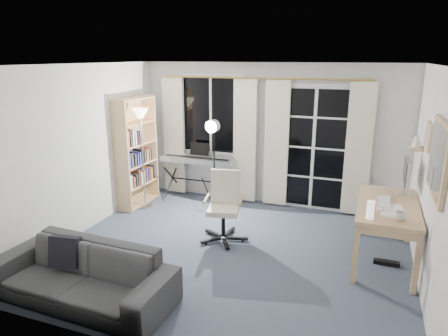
# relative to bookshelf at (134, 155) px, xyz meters

# --- Properties ---
(floor) EXTENTS (4.50, 4.00, 0.02)m
(floor) POSITION_rel_bookshelf_xyz_m (2.12, -1.11, -0.89)
(floor) COLOR #383F51
(floor) RESTS_ON ground
(window) EXTENTS (1.20, 0.08, 1.40)m
(window) POSITION_rel_bookshelf_xyz_m (1.07, 0.86, 0.62)
(window) COLOR white
(window) RESTS_ON floor
(french_door) EXTENTS (1.32, 0.09, 2.11)m
(french_door) POSITION_rel_bookshelf_xyz_m (2.87, 0.86, 0.15)
(french_door) COLOR white
(french_door) RESTS_ON floor
(curtains) EXTENTS (3.60, 0.07, 2.13)m
(curtains) POSITION_rel_bookshelf_xyz_m (1.99, 0.77, 0.22)
(curtains) COLOR gold
(curtains) RESTS_ON floor
(bookshelf) EXTENTS (0.33, 0.87, 1.85)m
(bookshelf) POSITION_rel_bookshelf_xyz_m (0.00, 0.00, 0.00)
(bookshelf) COLOR #A37E56
(bookshelf) RESTS_ON floor
(torchiere_lamp) EXTENTS (0.27, 0.27, 1.69)m
(torchiere_lamp) POSITION_rel_bookshelf_xyz_m (0.21, -0.07, 0.48)
(torchiere_lamp) COLOR #B2B2B7
(torchiere_lamp) RESTS_ON floor
(keyboard_piano) EXTENTS (1.32, 0.64, 0.95)m
(keyboard_piano) POSITION_rel_bookshelf_xyz_m (0.91, 0.59, -0.16)
(keyboard_piano) COLOR black
(keyboard_piano) RESTS_ON floor
(studio_light) EXTENTS (0.29, 0.31, 1.57)m
(studio_light) POSITION_rel_bookshelf_xyz_m (1.39, 0.13, 0.38)
(studio_light) COLOR black
(studio_light) RESTS_ON floor
(office_chair) EXTENTS (0.67, 0.66, 0.97)m
(office_chair) POSITION_rel_bookshelf_xyz_m (1.89, -0.71, -0.31)
(office_chair) COLOR black
(office_chair) RESTS_ON floor
(desk) EXTENTS (0.73, 1.43, 0.76)m
(desk) POSITION_rel_bookshelf_xyz_m (4.00, -0.66, -0.21)
(desk) COLOR tan
(desk) RESTS_ON floor
(monitor) EXTENTS (0.18, 0.55, 0.48)m
(monitor) POSITION_rel_bookshelf_xyz_m (4.20, -0.21, 0.17)
(monitor) COLOR silver
(monitor) RESTS_ON desk
(desk_clutter) EXTENTS (0.45, 0.86, 0.96)m
(desk_clutter) POSITION_rel_bookshelf_xyz_m (3.94, -0.89, -0.28)
(desk_clutter) COLOR white
(desk_clutter) RESTS_ON desk
(mug) EXTENTS (0.13, 0.10, 0.12)m
(mug) POSITION_rel_bookshelf_xyz_m (4.10, -1.16, -0.06)
(mug) COLOR silver
(mug) RESTS_ON desk
(wall_mirror) EXTENTS (0.04, 0.94, 0.74)m
(wall_mirror) POSITION_rel_bookshelf_xyz_m (4.35, -1.46, 0.67)
(wall_mirror) COLOR #A37E56
(wall_mirror) RESTS_ON floor
(framed_print) EXTENTS (0.03, 0.42, 0.32)m
(framed_print) POSITION_rel_bookshelf_xyz_m (4.35, -0.56, 0.72)
(framed_print) COLOR #A37E56
(framed_print) RESTS_ON floor
(wall_shelf) EXTENTS (0.16, 0.30, 0.18)m
(wall_shelf) POSITION_rel_bookshelf_xyz_m (4.28, -0.06, 0.53)
(wall_shelf) COLOR #A37E56
(wall_shelf) RESTS_ON floor
(sofa) EXTENTS (2.00, 0.65, 0.78)m
(sofa) POSITION_rel_bookshelf_xyz_m (1.01, -2.66, -0.49)
(sofa) COLOR #2C2D2F
(sofa) RESTS_ON floor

